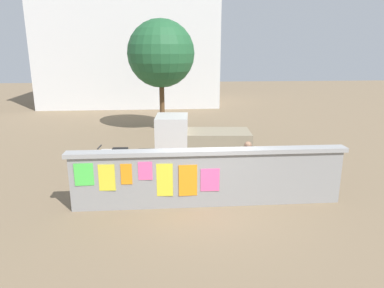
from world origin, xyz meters
TOP-DOWN VIEW (x-y plane):
  - ground at (0.00, 8.00)m, footprint 60.00×60.00m
  - poster_wall at (-0.01, -0.00)m, footprint 7.77×0.42m
  - auto_rickshaw_truck at (0.07, 3.91)m, footprint 3.71×1.78m
  - motorcycle at (-2.99, 3.34)m, footprint 1.90×0.56m
  - bicycle_near at (3.08, 2.16)m, footprint 1.71×0.44m
  - bicycle_far at (-2.40, 1.28)m, footprint 1.67×0.55m
  - person_walking at (1.30, 0.86)m, footprint 0.46×0.46m
  - tree_roadside at (-1.30, 9.67)m, footprint 3.49×3.49m
  - building_background at (-3.72, 19.83)m, footprint 13.56×7.18m

SIDE VIEW (x-z plane):
  - ground at x=0.00m, z-range 0.00..0.00m
  - bicycle_near at x=3.08m, z-range -0.11..0.84m
  - bicycle_far at x=-2.40m, z-range -0.11..0.84m
  - motorcycle at x=-2.99m, z-range 0.03..0.90m
  - poster_wall at x=-0.01m, z-range 0.02..1.67m
  - auto_rickshaw_truck at x=0.07m, z-range -0.02..1.83m
  - person_walking at x=1.30m, z-range 0.18..1.80m
  - tree_roadside at x=-1.30m, z-range 1.15..6.96m
  - building_background at x=-3.72m, z-range 0.02..8.68m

